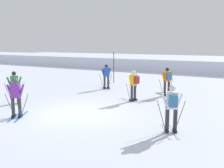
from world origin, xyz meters
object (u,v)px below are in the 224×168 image
skier_orange (167,80)px  trail_marker_pole (114,68)px  skier_white (172,107)px  skier_green (15,87)px  skier_purple (16,97)px  skier_blue (106,76)px  skier_yellow (134,84)px

skier_orange → trail_marker_pole: size_ratio=0.70×
skier_white → skier_green: same height
skier_purple → skier_green: same height
skier_green → skier_white: bearing=-1.7°
skier_purple → skier_white: bearing=12.5°
skier_orange → skier_blue: bearing=177.7°
skier_blue → skier_orange: 4.34m
skier_yellow → skier_green: same height
skier_purple → skier_white: same height
skier_purple → skier_green: bearing=141.5°
skier_purple → skier_orange: bearing=60.4°
skier_white → trail_marker_pole: (-7.18, 8.89, 0.27)m
skier_white → trail_marker_pole: 11.43m
skier_green → trail_marker_pole: (1.11, 8.64, 0.31)m
skier_orange → skier_yellow: bearing=-116.8°
skier_orange → skier_yellow: size_ratio=1.00×
skier_orange → skier_white: bearing=-71.9°
skier_blue → skier_purple: size_ratio=1.00×
skier_yellow → skier_purple: 6.03m
skier_green → skier_yellow: bearing=34.7°
skier_orange → skier_green: 8.59m
skier_white → trail_marker_pole: size_ratio=0.70×
skier_orange → trail_marker_pole: bearing=151.7°
skier_blue → skier_yellow: 4.02m
skier_purple → skier_blue: bearing=90.7°
skier_yellow → skier_blue: bearing=142.2°
skier_yellow → trail_marker_pole: size_ratio=0.70×
skier_white → skier_yellow: bearing=129.6°
skier_blue → skier_white: size_ratio=1.00×
skier_blue → skier_yellow: (3.18, -2.47, 0.04)m
skier_blue → skier_purple: same height
skier_orange → skier_white: size_ratio=1.00×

